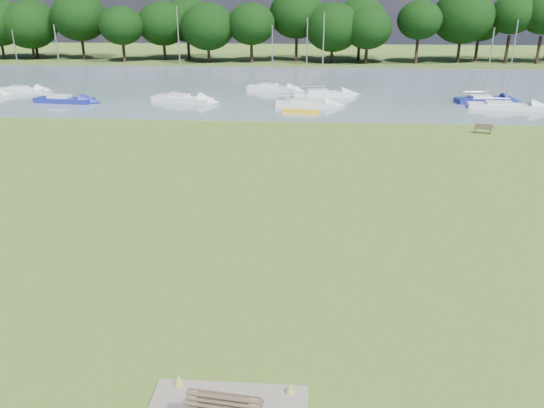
# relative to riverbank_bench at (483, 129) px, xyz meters

# --- Properties ---
(ground) EXTENTS (220.00, 220.00, 0.00)m
(ground) POSITION_rel_riverbank_bench_xyz_m (-15.84, -18.69, -0.42)
(ground) COLOR olive
(river) EXTENTS (220.00, 40.00, 0.10)m
(river) POSITION_rel_riverbank_bench_xyz_m (-15.84, 23.31, -0.42)
(river) COLOR slate
(river) RESTS_ON ground
(far_bank) EXTENTS (220.00, 20.00, 0.40)m
(far_bank) POSITION_rel_riverbank_bench_xyz_m (-15.84, 53.31, -0.42)
(far_bank) COLOR #4C6626
(far_bank) RESTS_ON ground
(riverbank_bench) EXTENTS (1.40, 0.71, 0.83)m
(riverbank_bench) POSITION_rel_riverbank_bench_xyz_m (0.00, 0.00, 0.00)
(riverbank_bench) COLOR brown
(riverbank_bench) RESTS_ON ground
(kayak) EXTENTS (3.49, 1.39, 0.34)m
(kayak) POSITION_rel_riverbank_bench_xyz_m (-14.83, 6.89, -0.20)
(kayak) COLOR yellow
(kayak) RESTS_ON river
(tree_line) EXTENTS (124.78, 9.33, 11.29)m
(tree_line) POSITION_rel_riverbank_bench_xyz_m (-25.25, 49.31, 6.29)
(tree_line) COLOR black
(tree_line) RESTS_ON far_bank
(sailboat_0) EXTENTS (6.12, 2.97, 7.37)m
(sailboat_0) POSITION_rel_riverbank_bench_xyz_m (-18.52, 19.86, 0.11)
(sailboat_0) COLOR silver
(sailboat_0) RESTS_ON river
(sailboat_1) EXTENTS (6.83, 3.64, 9.51)m
(sailboat_1) POSITION_rel_riverbank_bench_xyz_m (-27.51, 12.17, 0.11)
(sailboat_1) COLOR silver
(sailboat_1) RESTS_ON river
(sailboat_2) EXTENTS (7.16, 2.92, 8.31)m
(sailboat_2) POSITION_rel_riverbank_bench_xyz_m (5.08, 10.61, 0.05)
(sailboat_2) COLOR silver
(sailboat_2) RESTS_ON river
(sailboat_3) EXTENTS (6.12, 2.66, 7.49)m
(sailboat_3) POSITION_rel_riverbank_bench_xyz_m (4.02, 13.69, 0.12)
(sailboat_3) COLOR navy
(sailboat_3) RESTS_ON river
(sailboat_4) EXTENTS (5.93, 1.93, 6.90)m
(sailboat_4) POSITION_rel_riverbank_bench_xyz_m (-47.44, 16.73, 0.03)
(sailboat_4) COLOR silver
(sailboat_4) RESTS_ON river
(sailboat_5) EXTENTS (6.00, 1.72, 8.42)m
(sailboat_5) POSITION_rel_riverbank_bench_xyz_m (-14.47, 10.34, 0.08)
(sailboat_5) COLOR silver
(sailboat_5) RESTS_ON river
(sailboat_6) EXTENTS (6.29, 2.38, 7.75)m
(sailboat_6) POSITION_rel_riverbank_bench_xyz_m (-39.63, 10.66, 0.10)
(sailboat_6) COLOR navy
(sailboat_6) RESTS_ON river
(sailboat_9) EXTENTS (6.91, 3.50, 8.79)m
(sailboat_9) POSITION_rel_riverbank_bench_xyz_m (-12.79, 16.00, 0.13)
(sailboat_9) COLOR silver
(sailboat_9) RESTS_ON river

